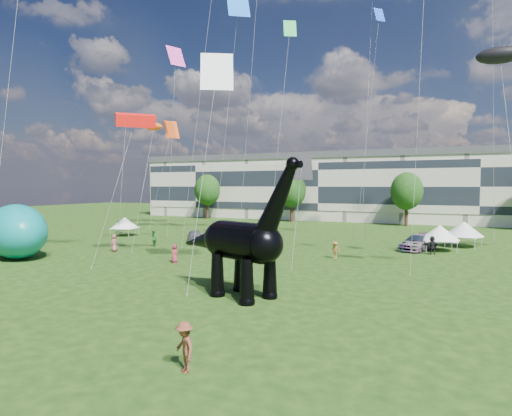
% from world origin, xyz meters
% --- Properties ---
extents(ground, '(220.00, 220.00, 0.00)m').
position_xyz_m(ground, '(0.00, 0.00, 0.00)').
color(ground, '#16330C').
rests_on(ground, ground).
extents(terrace_row, '(78.00, 11.00, 12.00)m').
position_xyz_m(terrace_row, '(-8.00, 62.00, 6.00)').
color(terrace_row, beige).
rests_on(terrace_row, ground).
extents(tree_far_left, '(5.20, 5.20, 9.44)m').
position_xyz_m(tree_far_left, '(-30.00, 53.00, 6.29)').
color(tree_far_left, '#382314').
rests_on(tree_far_left, ground).
extents(tree_mid_left, '(5.20, 5.20, 9.44)m').
position_xyz_m(tree_mid_left, '(-12.00, 53.00, 6.29)').
color(tree_mid_left, '#382314').
rests_on(tree_mid_left, ground).
extents(tree_mid_right, '(5.20, 5.20, 9.44)m').
position_xyz_m(tree_mid_right, '(8.00, 53.00, 6.29)').
color(tree_mid_right, '#382314').
rests_on(tree_mid_right, ground).
extents(dinosaur_sculpture, '(10.23, 5.12, 8.52)m').
position_xyz_m(dinosaur_sculpture, '(2.87, 1.69, 3.22)').
color(dinosaur_sculpture, black).
rests_on(dinosaur_sculpture, ground).
extents(car_silver, '(4.00, 4.65, 1.51)m').
position_xyz_m(car_silver, '(-12.43, 20.86, 0.76)').
color(car_silver, '#A8A8AC').
rests_on(car_silver, ground).
extents(car_grey, '(4.60, 2.20, 1.46)m').
position_xyz_m(car_grey, '(-6.57, 23.91, 0.73)').
color(car_grey, gray).
rests_on(car_grey, ground).
extents(car_white, '(5.57, 3.65, 1.43)m').
position_xyz_m(car_white, '(-8.07, 29.73, 0.71)').
color(car_white, silver).
rests_on(car_white, ground).
extents(car_dark, '(4.03, 6.05, 1.63)m').
position_xyz_m(car_dark, '(11.59, 25.73, 0.81)').
color(car_dark, '#595960').
rests_on(car_dark, ground).
extents(gazebo_near, '(4.42, 4.42, 2.68)m').
position_xyz_m(gazebo_near, '(13.61, 26.04, 1.88)').
color(gazebo_near, white).
rests_on(gazebo_near, ground).
extents(gazebo_far, '(4.98, 4.98, 2.81)m').
position_xyz_m(gazebo_far, '(15.93, 30.25, 1.97)').
color(gazebo_far, white).
rests_on(gazebo_far, ground).
extents(gazebo_left, '(4.18, 4.18, 2.49)m').
position_xyz_m(gazebo_left, '(-24.77, 23.02, 1.75)').
color(gazebo_left, white).
rests_on(gazebo_left, ground).
extents(inflatable_teal, '(9.32, 7.77, 4.99)m').
position_xyz_m(inflatable_teal, '(-21.60, 5.15, 2.50)').
color(inflatable_teal, '#0B868A').
rests_on(inflatable_teal, ground).
extents(visitors, '(54.79, 43.94, 1.84)m').
position_xyz_m(visitors, '(-2.60, 15.47, 0.88)').
color(visitors, '#337830').
rests_on(visitors, ground).
extents(kites, '(62.98, 46.52, 31.55)m').
position_xyz_m(kites, '(-5.12, 16.83, 24.08)').
color(kites, red).
rests_on(kites, ground).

